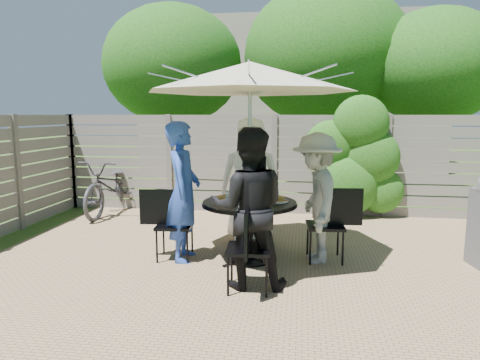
# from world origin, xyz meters

# --- Properties ---
(backyard_envelope) EXTENTS (60.00, 60.00, 5.00)m
(backyard_envelope) POSITION_xyz_m (0.09, 10.29, 2.61)
(backyard_envelope) COLOR #37561A
(backyard_envelope) RESTS_ON ground
(patio_table) EXTENTS (1.29, 1.29, 0.77)m
(patio_table) POSITION_xyz_m (-0.13, 0.35, 0.54)
(patio_table) COLOR black
(patio_table) RESTS_ON ground
(umbrella) EXTENTS (2.81, 2.81, 2.47)m
(umbrella) POSITION_xyz_m (-0.13, 0.35, 2.29)
(umbrella) COLOR silver
(umbrella) RESTS_ON ground
(chair_back) EXTENTS (0.50, 0.69, 0.91)m
(chair_back) POSITION_xyz_m (-0.24, 1.31, 0.27)
(chair_back) COLOR black
(chair_back) RESTS_ON ground
(person_back) EXTENTS (0.94, 0.67, 1.81)m
(person_back) POSITION_xyz_m (-0.23, 1.18, 0.91)
(person_back) COLOR white
(person_back) RESTS_ON ground
(chair_left) EXTENTS (0.68, 0.48, 0.91)m
(chair_left) POSITION_xyz_m (-1.09, 0.25, 0.28)
(chair_left) COLOR black
(chair_left) RESTS_ON ground
(person_left) EXTENTS (0.49, 0.69, 1.76)m
(person_left) POSITION_xyz_m (-0.96, 0.26, 0.88)
(person_left) COLOR #294AB1
(person_left) RESTS_ON ground
(chair_front) EXTENTS (0.48, 0.69, 0.93)m
(chair_front) POSITION_xyz_m (-0.03, -0.61, 0.28)
(chair_front) COLOR black
(chair_front) RESTS_ON ground
(person_front) EXTENTS (0.90, 0.74, 1.72)m
(person_front) POSITION_xyz_m (-0.04, -0.47, 0.86)
(person_front) COLOR black
(person_front) RESTS_ON ground
(chair_right) EXTENTS (0.70, 0.49, 0.94)m
(chair_right) POSITION_xyz_m (0.83, 0.46, 0.28)
(chair_right) COLOR black
(chair_right) RESTS_ON ground
(person_right) EXTENTS (0.72, 1.11, 1.63)m
(person_right) POSITION_xyz_m (0.69, 0.44, 0.82)
(person_right) COLOR #9EA09B
(person_right) RESTS_ON ground
(plate_back) EXTENTS (0.26, 0.26, 0.06)m
(plate_back) POSITION_xyz_m (-0.17, 0.71, 0.79)
(plate_back) COLOR white
(plate_back) RESTS_ON patio_table
(plate_left) EXTENTS (0.26, 0.26, 0.06)m
(plate_left) POSITION_xyz_m (-0.49, 0.31, 0.79)
(plate_left) COLOR white
(plate_left) RESTS_ON patio_table
(plate_front) EXTENTS (0.26, 0.26, 0.06)m
(plate_front) POSITION_xyz_m (-0.10, -0.00, 0.79)
(plate_front) COLOR white
(plate_front) RESTS_ON patio_table
(plate_right) EXTENTS (0.26, 0.26, 0.06)m
(plate_right) POSITION_xyz_m (0.22, 0.39, 0.79)
(plate_right) COLOR white
(plate_right) RESTS_ON patio_table
(glass_back) EXTENTS (0.07, 0.07, 0.14)m
(glass_back) POSITION_xyz_m (-0.27, 0.60, 0.84)
(glass_back) COLOR silver
(glass_back) RESTS_ON patio_table
(glass_left) EXTENTS (0.07, 0.07, 0.14)m
(glass_left) POSITION_xyz_m (-0.38, 0.22, 0.84)
(glass_left) COLOR silver
(glass_left) RESTS_ON patio_table
(glass_front) EXTENTS (0.07, 0.07, 0.14)m
(glass_front) POSITION_xyz_m (-0.00, 0.11, 0.84)
(glass_front) COLOR silver
(glass_front) RESTS_ON patio_table
(syrup_jug) EXTENTS (0.09, 0.09, 0.16)m
(syrup_jug) POSITION_xyz_m (-0.20, 0.40, 0.85)
(syrup_jug) COLOR #59280C
(syrup_jug) RESTS_ON patio_table
(coffee_cup) EXTENTS (0.08, 0.08, 0.12)m
(coffee_cup) POSITION_xyz_m (-0.06, 0.58, 0.83)
(coffee_cup) COLOR #C6B293
(coffee_cup) RESTS_ON patio_table
(bicycle) EXTENTS (0.73, 1.99, 1.04)m
(bicycle) POSITION_xyz_m (-3.00, 2.60, 0.52)
(bicycle) COLOR #333338
(bicycle) RESTS_ON ground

